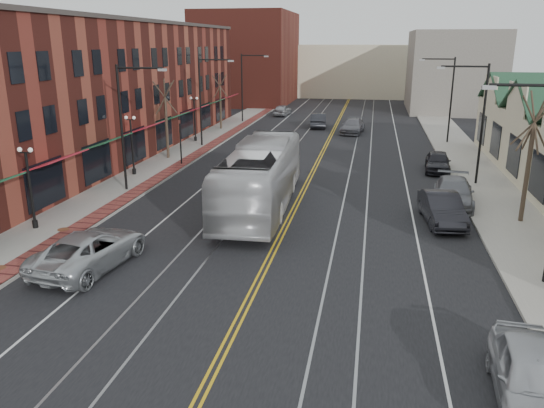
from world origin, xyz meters
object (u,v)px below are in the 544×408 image
at_px(parked_car_a, 533,378).
at_px(parked_car_d, 438,162).
at_px(parked_suv, 90,249).
at_px(parked_car_c, 453,193).
at_px(parked_car_b, 442,209).
at_px(transit_bus, 261,177).

bearing_deg(parked_car_a, parked_car_d, 93.52).
relative_size(parked_suv, parked_car_a, 1.21).
relative_size(parked_suv, parked_car_c, 1.08).
relative_size(parked_car_b, parked_car_c, 0.91).
xyz_separation_m(parked_car_a, parked_car_d, (0.38, 27.76, -0.07)).
height_order(transit_bus, parked_car_c, transit_bus).
bearing_deg(parked_car_c, parked_car_b, -100.96).
bearing_deg(parked_car_a, parked_suv, 163.46).
relative_size(transit_bus, parked_suv, 2.31).
bearing_deg(parked_car_d, parked_car_a, -86.50).
bearing_deg(parked_car_b, transit_bus, 168.71).
height_order(parked_suv, parked_car_d, parked_suv).
bearing_deg(parked_car_c, transit_bus, -161.01).
xyz_separation_m(parked_car_b, parked_car_d, (1.07, 12.48, -0.06)).
bearing_deg(transit_bus, parked_car_c, -168.97).
height_order(transit_bus, parked_suv, transit_bus).
bearing_deg(parked_car_b, parked_suv, -156.68).
bearing_deg(transit_bus, parked_car_a, 121.80).
bearing_deg(parked_car_b, parked_car_c, 66.83).
height_order(parked_car_a, parked_car_d, parked_car_a).
bearing_deg(parked_car_d, transit_bus, -129.89).
height_order(parked_suv, parked_car_a, parked_car_a).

